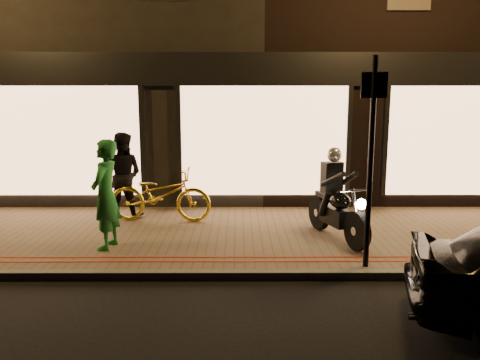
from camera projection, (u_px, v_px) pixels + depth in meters
name	position (u px, v px, depth m)	size (l,w,h in m)	color
ground	(278.00, 280.00, 6.61)	(90.00, 90.00, 0.00)	black
sidewalk	(269.00, 235.00, 8.57)	(50.00, 4.00, 0.12)	brown
kerb_stone	(277.00, 275.00, 6.65)	(50.00, 0.14, 0.12)	#59544C
red_kerb_lines	(275.00, 259.00, 7.13)	(50.00, 0.26, 0.01)	maroon
building_row	(256.00, 43.00, 14.73)	(48.00, 10.11, 8.50)	black
motorcycle	(336.00, 204.00, 8.09)	(0.80, 1.88, 1.59)	black
sign_post	(371.00, 152.00, 6.55)	(0.35, 0.10, 3.00)	black
bicycle_gold	(160.00, 195.00, 9.26)	(0.71, 2.03, 1.07)	yellow
person_green	(106.00, 195.00, 7.52)	(0.65, 0.43, 1.78)	#217E32
person_dark	(122.00, 175.00, 9.55)	(0.85, 0.66, 1.74)	black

